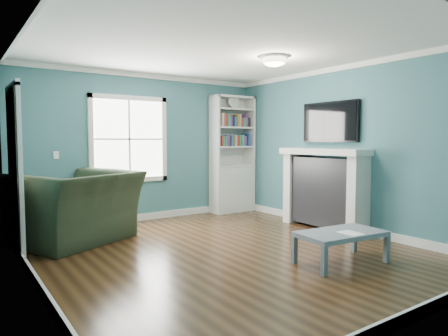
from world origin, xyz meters
TOP-DOWN VIEW (x-y plane):
  - floor at (0.00, 0.00)m, footprint 5.00×5.00m
  - room_walls at (0.00, 0.00)m, footprint 5.00×5.00m
  - trim at (0.00, 0.00)m, footprint 4.50×5.00m
  - window at (-0.30, 2.49)m, footprint 1.40×0.06m
  - bookshelf at (1.77, 2.30)m, footprint 0.90×0.35m
  - fireplace at (2.08, 0.20)m, footprint 0.44×1.58m
  - tv at (2.20, 0.20)m, footprint 0.06×1.10m
  - door at (-2.22, 1.40)m, footprint 0.12×0.98m
  - ceiling_fixture at (0.90, 0.10)m, footprint 0.38×0.38m
  - light_switch at (-1.50, 2.48)m, footprint 0.08×0.01m
  - recliner at (-1.45, 1.60)m, footprint 1.81×1.56m
  - coffee_table at (0.84, -1.15)m, footprint 1.07×0.66m
  - paper_sheet at (0.85, -1.27)m, footprint 0.22×0.27m

SIDE VIEW (x-z plane):
  - floor at x=0.00m, z-range 0.00..0.00m
  - coffee_table at x=0.84m, z-range 0.14..0.51m
  - paper_sheet at x=0.85m, z-range 0.37..0.37m
  - fireplace at x=2.08m, z-range -0.01..1.29m
  - recliner at x=-1.45m, z-range 0.00..1.33m
  - bookshelf at x=1.77m, z-range -0.23..2.08m
  - door at x=-2.22m, z-range -0.01..2.16m
  - light_switch at x=-1.50m, z-range 1.14..1.26m
  - trim at x=0.00m, z-range -0.06..2.54m
  - window at x=-0.30m, z-range 0.70..2.20m
  - room_walls at x=0.00m, z-range -0.92..4.08m
  - tv at x=2.20m, z-range 1.40..2.05m
  - ceiling_fixture at x=0.90m, z-range 2.47..2.63m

